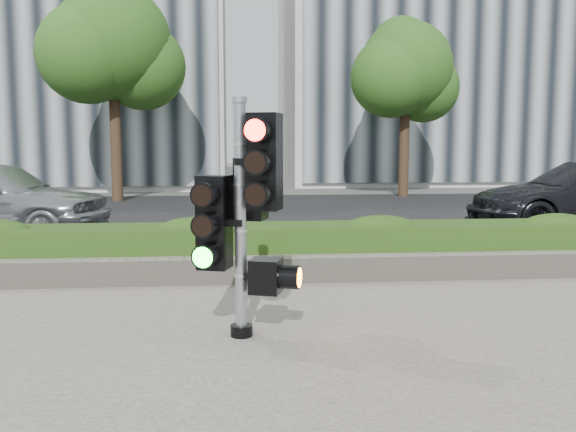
# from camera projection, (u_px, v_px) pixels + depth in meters

# --- Properties ---
(ground) EXTENTS (120.00, 120.00, 0.00)m
(ground) POSITION_uv_depth(u_px,v_px,m) (297.00, 324.00, 6.35)
(ground) COLOR #51514C
(ground) RESTS_ON ground
(road) EXTENTS (60.00, 13.00, 0.02)m
(road) POSITION_uv_depth(u_px,v_px,m) (258.00, 215.00, 16.24)
(road) COLOR black
(road) RESTS_ON ground
(curb) EXTENTS (60.00, 0.25, 0.12)m
(curb) POSITION_uv_depth(u_px,v_px,m) (276.00, 262.00, 9.46)
(curb) COLOR gray
(curb) RESTS_ON ground
(stone_wall) EXTENTS (12.00, 0.32, 0.34)m
(stone_wall) POSITION_uv_depth(u_px,v_px,m) (282.00, 269.00, 8.21)
(stone_wall) COLOR gray
(stone_wall) RESTS_ON sidewalk
(hedge) EXTENTS (12.00, 1.00, 0.68)m
(hedge) POSITION_uv_depth(u_px,v_px,m) (279.00, 248.00, 8.83)
(hedge) COLOR #457524
(hedge) RESTS_ON sidewalk
(building_left) EXTENTS (16.00, 9.00, 15.00)m
(building_left) POSITION_uv_depth(u_px,v_px,m) (46.00, 20.00, 27.45)
(building_left) COLOR #B7B7B2
(building_left) RESTS_ON ground
(building_right) EXTENTS (18.00, 10.00, 12.00)m
(building_right) POSITION_uv_depth(u_px,v_px,m) (459.00, 65.00, 31.37)
(building_right) COLOR #B7B7B2
(building_right) RESTS_ON ground
(tree_left) EXTENTS (4.61, 4.03, 7.34)m
(tree_left) POSITION_uv_depth(u_px,v_px,m) (113.00, 47.00, 19.77)
(tree_left) COLOR black
(tree_left) RESTS_ON ground
(tree_right) EXTENTS (4.10, 3.58, 6.53)m
(tree_right) POSITION_uv_depth(u_px,v_px,m) (405.00, 72.00, 21.71)
(tree_right) COLOR black
(tree_right) RESTS_ON ground
(traffic_signal) EXTENTS (0.84, 0.69, 2.27)m
(traffic_signal) POSITION_uv_depth(u_px,v_px,m) (245.00, 206.00, 5.75)
(traffic_signal) COLOR black
(traffic_signal) RESTS_ON sidewalk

